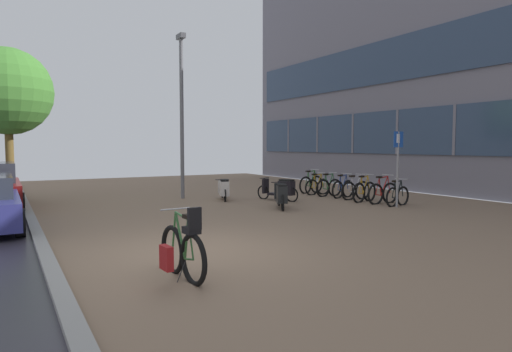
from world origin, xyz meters
name	(u,v)px	position (x,y,z in m)	size (l,w,h in m)	color
ground	(259,245)	(1.43, 0.00, -0.02)	(21.00, 40.00, 0.13)	#34303C
bicycle_foreground	(182,251)	(-0.74, -1.46, 0.41)	(0.64, 1.50, 1.14)	black
bicycle_rack_00	(398,196)	(8.17, 2.56, 0.33)	(1.26, 0.48, 0.92)	black
bicycle_rack_01	(383,193)	(8.19, 3.23, 0.36)	(1.45, 0.48, 1.02)	black
bicycle_rack_02	(364,192)	(7.97, 3.89, 0.35)	(1.37, 0.47, 1.01)	black
bicycle_rack_03	(356,190)	(8.18, 4.55, 0.34)	(1.37, 0.48, 0.97)	black
bicycle_rack_04	(343,189)	(8.15, 5.22, 0.34)	(1.31, 0.47, 0.96)	black
bicycle_rack_05	(329,187)	(8.02, 5.88, 0.34)	(1.32, 0.48, 0.96)	black
bicycle_rack_06	(317,187)	(7.97, 6.55, 0.33)	(1.25, 0.48, 0.92)	black
bicycle_rack_07	(311,184)	(8.15, 7.21, 0.36)	(1.42, 0.48, 1.02)	black
scooter_near	(224,189)	(3.91, 6.77, 0.40)	(0.83, 1.63, 0.79)	black
scooter_mid	(281,189)	(5.63, 5.62, 0.42)	(0.85, 1.71, 0.82)	black
scooter_far	(281,195)	(4.51, 3.91, 0.42)	(0.93, 1.58, 0.82)	black
parking_sign	(398,160)	(7.91, 2.34, 1.50)	(0.40, 0.07, 2.42)	gray
lamp_post	(182,108)	(2.81, 8.04, 3.34)	(0.20, 0.52, 6.04)	slate
street_tree	(7,92)	(-2.77, 10.31, 3.85)	(3.04, 3.04, 5.39)	brown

